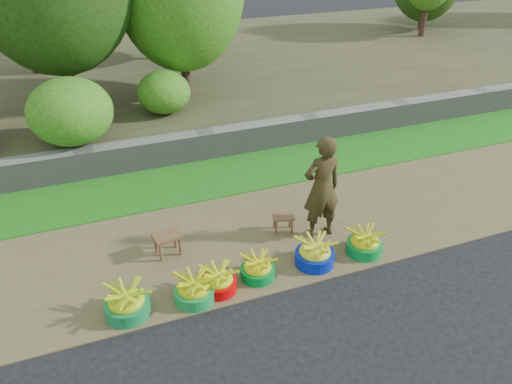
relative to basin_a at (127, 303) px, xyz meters
name	(u,v)px	position (x,y,z in m)	size (l,w,h in m)	color
ground_plane	(294,289)	(2.08, -0.30, -0.18)	(120.00, 120.00, 0.00)	black
dirt_shoulder	(259,236)	(2.08, 0.95, -0.17)	(80.00, 2.50, 0.02)	brown
grass_verge	(219,176)	(2.08, 2.95, -0.16)	(80.00, 1.50, 0.04)	#1F7416
retaining_wall	(205,145)	(2.08, 3.80, 0.09)	(80.00, 0.35, 0.55)	slate
earth_bank	(155,75)	(2.08, 8.70, 0.07)	(80.00, 10.00, 0.50)	#444327
basin_a	(127,303)	(0.00, 0.00, 0.00)	(0.55, 0.55, 0.41)	#117B40
basin_b	(194,290)	(0.82, -0.05, -0.01)	(0.51, 0.51, 0.38)	#158D3F
basin_c	(218,281)	(1.15, 0.01, -0.02)	(0.47, 0.47, 0.35)	#D20205
basin_d	(258,269)	(1.71, 0.07, -0.03)	(0.46, 0.46, 0.34)	#007C2A
basin_e	(315,253)	(2.55, 0.06, 0.00)	(0.55, 0.55, 0.41)	#041DA8
basin_f	(365,243)	(3.32, 0.03, -0.01)	(0.51, 0.51, 0.38)	#068032
stool_left	(167,238)	(0.72, 0.99, 0.10)	(0.41, 0.34, 0.33)	brown
stool_right	(283,218)	(2.46, 0.93, 0.06)	(0.36, 0.31, 0.28)	brown
vendor_woman	(322,188)	(2.92, 0.66, 0.63)	(0.58, 0.38, 1.59)	black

